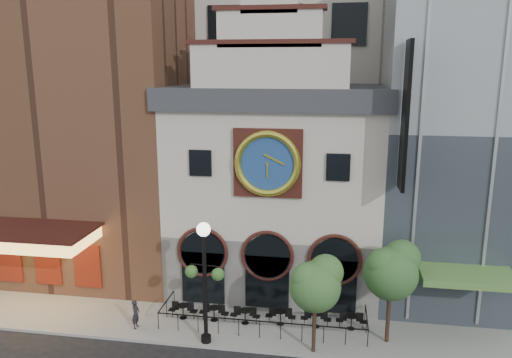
{
  "coord_description": "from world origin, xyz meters",
  "views": [
    {
      "loc": [
        3.45,
        -21.17,
        13.45
      ],
      "look_at": [
        -0.96,
        6.0,
        7.21
      ],
      "focal_mm": 35.0,
      "sensor_mm": 36.0,
      "label": 1
    }
  ],
  "objects_px": {
    "bistro_2": "(245,315)",
    "tree_right": "(392,269)",
    "bistro_5": "(351,321)",
    "tree_left": "(316,283)",
    "bistro_4": "(316,318)",
    "bistro_3": "(281,316)",
    "lamppost": "(204,270)",
    "bistro_1": "(214,312)",
    "bistro_0": "(183,310)",
    "pedestrian": "(136,314)"
  },
  "relations": [
    {
      "from": "bistro_2",
      "to": "tree_right",
      "type": "relative_size",
      "value": 0.3
    },
    {
      "from": "bistro_5",
      "to": "tree_left",
      "type": "bearing_deg",
      "value": -127.08
    },
    {
      "from": "bistro_2",
      "to": "bistro_4",
      "type": "relative_size",
      "value": 1.0
    },
    {
      "from": "bistro_3",
      "to": "bistro_5",
      "type": "bearing_deg",
      "value": 1.38
    },
    {
      "from": "bistro_3",
      "to": "lamppost",
      "type": "distance_m",
      "value": 5.32
    },
    {
      "from": "tree_right",
      "to": "bistro_1",
      "type": "bearing_deg",
      "value": 176.06
    },
    {
      "from": "bistro_5",
      "to": "tree_left",
      "type": "height_order",
      "value": "tree_left"
    },
    {
      "from": "bistro_5",
      "to": "lamppost",
      "type": "xyz_separation_m",
      "value": [
        -7.1,
        -2.39,
        3.35
      ]
    },
    {
      "from": "bistro_5",
      "to": "bistro_1",
      "type": "bearing_deg",
      "value": -177.85
    },
    {
      "from": "bistro_3",
      "to": "bistro_0",
      "type": "bearing_deg",
      "value": -177.87
    },
    {
      "from": "bistro_3",
      "to": "bistro_5",
      "type": "xyz_separation_m",
      "value": [
        3.67,
        0.09,
        0.0
      ]
    },
    {
      "from": "bistro_4",
      "to": "bistro_2",
      "type": "bearing_deg",
      "value": -176.12
    },
    {
      "from": "bistro_0",
      "to": "bistro_2",
      "type": "distance_m",
      "value": 3.41
    },
    {
      "from": "bistro_1",
      "to": "lamppost",
      "type": "height_order",
      "value": "lamppost"
    },
    {
      "from": "lamppost",
      "to": "tree_right",
      "type": "distance_m",
      "value": 8.98
    },
    {
      "from": "bistro_2",
      "to": "tree_left",
      "type": "distance_m",
      "value": 5.25
    },
    {
      "from": "bistro_0",
      "to": "bistro_5",
      "type": "xyz_separation_m",
      "value": [
        8.93,
        0.28,
        0.0
      ]
    },
    {
      "from": "bistro_0",
      "to": "tree_left",
      "type": "distance_m",
      "value": 8.05
    },
    {
      "from": "bistro_5",
      "to": "lamppost",
      "type": "distance_m",
      "value": 8.2
    },
    {
      "from": "bistro_4",
      "to": "bistro_5",
      "type": "distance_m",
      "value": 1.82
    },
    {
      "from": "lamppost",
      "to": "tree_right",
      "type": "height_order",
      "value": "lamppost"
    },
    {
      "from": "bistro_4",
      "to": "tree_right",
      "type": "bearing_deg",
      "value": -13.16
    },
    {
      "from": "bistro_1",
      "to": "bistro_2",
      "type": "bearing_deg",
      "value": -1.11
    },
    {
      "from": "bistro_3",
      "to": "tree_left",
      "type": "relative_size",
      "value": 0.33
    },
    {
      "from": "bistro_2",
      "to": "pedestrian",
      "type": "distance_m",
      "value": 5.68
    },
    {
      "from": "bistro_2",
      "to": "bistro_0",
      "type": "bearing_deg",
      "value": 179.67
    },
    {
      "from": "pedestrian",
      "to": "lamppost",
      "type": "distance_m",
      "value": 5.03
    },
    {
      "from": "bistro_4",
      "to": "tree_right",
      "type": "xyz_separation_m",
      "value": [
        3.58,
        -0.84,
        3.35
      ]
    },
    {
      "from": "tree_right",
      "to": "tree_left",
      "type": "bearing_deg",
      "value": -157.48
    },
    {
      "from": "bistro_3",
      "to": "tree_right",
      "type": "distance_m",
      "value": 6.42
    },
    {
      "from": "bistro_0",
      "to": "lamppost",
      "type": "xyz_separation_m",
      "value": [
        1.83,
        -2.11,
        3.35
      ]
    },
    {
      "from": "bistro_3",
      "to": "pedestrian",
      "type": "distance_m",
      "value": 7.54
    },
    {
      "from": "tree_left",
      "to": "tree_right",
      "type": "relative_size",
      "value": 0.92
    },
    {
      "from": "bistro_0",
      "to": "bistro_3",
      "type": "bearing_deg",
      "value": 2.13
    },
    {
      "from": "bistro_2",
      "to": "tree_left",
      "type": "relative_size",
      "value": 0.33
    },
    {
      "from": "bistro_5",
      "to": "tree_right",
      "type": "height_order",
      "value": "tree_right"
    },
    {
      "from": "pedestrian",
      "to": "bistro_1",
      "type": "bearing_deg",
      "value": -70.13
    },
    {
      "from": "bistro_3",
      "to": "bistro_4",
      "type": "xyz_separation_m",
      "value": [
        1.85,
        0.04,
        0.0
      ]
    },
    {
      "from": "bistro_1",
      "to": "tree_left",
      "type": "bearing_deg",
      "value": -21.0
    },
    {
      "from": "bistro_1",
      "to": "tree_left",
      "type": "height_order",
      "value": "tree_left"
    },
    {
      "from": "bistro_3",
      "to": "bistro_4",
      "type": "bearing_deg",
      "value": 1.11
    },
    {
      "from": "bistro_5",
      "to": "tree_left",
      "type": "xyz_separation_m",
      "value": [
        -1.78,
        -2.36,
        3.06
      ]
    },
    {
      "from": "bistro_0",
      "to": "tree_right",
      "type": "distance_m",
      "value": 11.22
    },
    {
      "from": "bistro_2",
      "to": "tree_right",
      "type": "height_order",
      "value": "tree_right"
    },
    {
      "from": "bistro_0",
      "to": "bistro_4",
      "type": "xyz_separation_m",
      "value": [
        7.11,
        0.23,
        0.0
      ]
    },
    {
      "from": "lamppost",
      "to": "bistro_1",
      "type": "bearing_deg",
      "value": 98.36
    },
    {
      "from": "bistro_1",
      "to": "bistro_3",
      "type": "relative_size",
      "value": 1.0
    },
    {
      "from": "bistro_1",
      "to": "pedestrian",
      "type": "relative_size",
      "value": 1.03
    },
    {
      "from": "bistro_5",
      "to": "tree_right",
      "type": "xyz_separation_m",
      "value": [
        1.76,
        -0.89,
        3.35
      ]
    },
    {
      "from": "bistro_2",
      "to": "bistro_3",
      "type": "bearing_deg",
      "value": 6.61
    }
  ]
}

